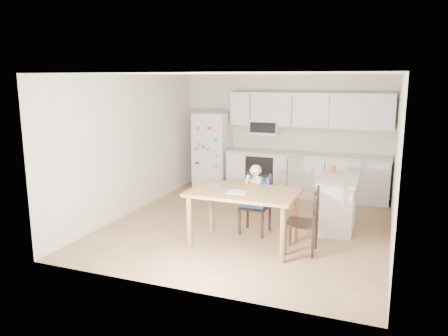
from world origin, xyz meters
TOP-DOWN VIEW (x-y plane):
  - room at (0.00, 0.48)m, footprint 4.52×5.01m
  - refrigerator at (-1.55, 2.15)m, footprint 0.72×0.70m
  - kitchen_run at (0.50, 2.24)m, footprint 3.37×0.62m
  - kitchen_island at (1.41, 0.39)m, footprint 0.61×1.16m
  - red_cup at (1.26, 0.73)m, footprint 0.09×0.09m
  - dining_table at (0.21, -0.91)m, footprint 1.56×1.00m
  - napkin at (0.15, -1.02)m, footprint 0.28×0.24m
  - toddler_spoon at (-0.30, -0.80)m, footprint 0.12×0.06m
  - chair_booster at (0.21, -0.29)m, footprint 0.44×0.44m
  - chair_side at (1.15, -0.86)m, footprint 0.44×0.44m

SIDE VIEW (x-z plane):
  - kitchen_island at x=1.41m, z-range 0.00..0.86m
  - chair_side at x=1.15m, z-range 0.06..1.01m
  - chair_booster at x=0.21m, z-range 0.11..1.23m
  - dining_table at x=0.21m, z-range 0.31..1.14m
  - napkin at x=0.15m, z-range 0.84..0.85m
  - toddler_spoon at x=-0.30m, z-range 0.84..0.85m
  - refrigerator at x=-1.55m, z-range 0.00..1.70m
  - kitchen_run at x=0.50m, z-range -0.20..1.95m
  - red_cup at x=1.26m, z-range 0.86..0.97m
  - room at x=0.00m, z-range -0.01..2.51m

